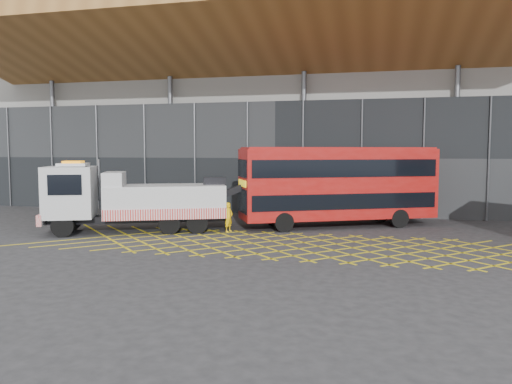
# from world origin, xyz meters

# --- Properties ---
(ground_plane) EXTENTS (120.00, 120.00, 0.00)m
(ground_plane) POSITION_xyz_m (0.00, 0.00, 0.00)
(ground_plane) COLOR #252528
(road_markings) EXTENTS (27.96, 7.16, 0.01)m
(road_markings) POSITION_xyz_m (5.60, 0.00, 0.01)
(road_markings) COLOR gold
(road_markings) RESTS_ON ground_plane
(construction_building) EXTENTS (55.00, 23.97, 18.00)m
(construction_building) POSITION_xyz_m (1.92, 18.40, 8.98)
(construction_building) COLOR gray
(construction_building) RESTS_ON ground_plane
(recovery_truck) EXTENTS (11.24, 6.36, 4.04)m
(recovery_truck) POSITION_xyz_m (-4.26, 1.71, 1.87)
(recovery_truck) COLOR black
(recovery_truck) RESTS_ON ground_plane
(bus_towed) EXTENTS (11.56, 7.54, 4.72)m
(bus_towed) POSITION_xyz_m (6.82, 6.44, 2.62)
(bus_towed) COLOR #9E0F0C
(bus_towed) RESTS_ON ground_plane
(worker) EXTENTS (0.56, 0.69, 1.65)m
(worker) POSITION_xyz_m (1.05, 3.06, 0.82)
(worker) COLOR yellow
(worker) RESTS_ON ground_plane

